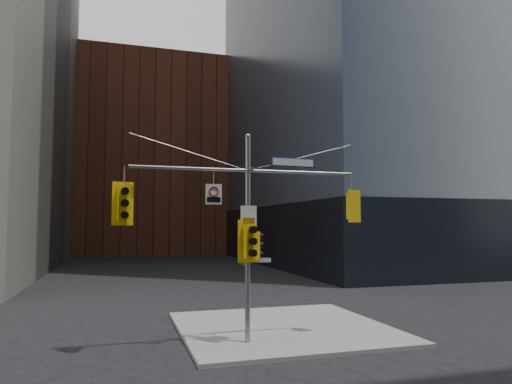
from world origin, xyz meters
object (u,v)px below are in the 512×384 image
traffic_light_pole_side (257,245)px  regulatory_sign_arm (214,194)px  traffic_light_pole_front (250,241)px  signal_assembly (248,216)px  street_sign_blade (293,162)px  traffic_light_east_arm (351,206)px  traffic_light_west_arm (124,203)px

traffic_light_pole_side → regulatory_sign_arm: size_ratio=1.38×
traffic_light_pole_front → regulatory_sign_arm: size_ratio=2.09×
signal_assembly → street_sign_blade: bearing=0.1°
traffic_light_east_arm → regulatory_sign_arm: regulatory_sign_arm is taller
regulatory_sign_arm → street_sign_blade: bearing=2.8°
traffic_light_pole_front → street_sign_blade: 3.27m
traffic_light_east_arm → traffic_light_pole_side: size_ratio=1.26×
signal_assembly → street_sign_blade: signal_assembly is taller
signal_assembly → traffic_light_west_arm: 4.14m
traffic_light_west_arm → traffic_light_east_arm: 8.12m
traffic_light_pole_side → traffic_light_pole_front: traffic_light_pole_front is taller
street_sign_blade → traffic_light_west_arm: bearing=176.4°
traffic_light_east_arm → street_sign_blade: (-2.31, 0.00, 1.55)m
signal_assembly → traffic_light_pole_side: 1.06m
street_sign_blade → signal_assembly: bearing=176.6°
traffic_light_pole_side → regulatory_sign_arm: bearing=84.7°
signal_assembly → traffic_light_pole_front: signal_assembly is taller
traffic_light_east_arm → street_sign_blade: street_sign_blade is taller
traffic_light_west_arm → street_sign_blade: bearing=-8.7°
traffic_light_west_arm → traffic_light_pole_side: 4.66m
traffic_light_east_arm → signal_assembly: bearing=-13.5°
signal_assembly → traffic_light_west_arm: size_ratio=5.66×
traffic_light_east_arm → traffic_light_pole_front: bearing=-9.7°
regulatory_sign_arm → traffic_light_east_arm: bearing=2.6°
signal_assembly → street_sign_blade: size_ratio=4.75×
traffic_light_pole_side → traffic_light_west_arm: bearing=83.5°
traffic_light_east_arm → traffic_light_pole_side: 3.93m
traffic_light_west_arm → traffic_light_east_arm: (8.12, -0.01, 0.00)m
signal_assembly → regulatory_sign_arm: size_ratio=11.61×
traffic_light_west_arm → street_sign_blade: (5.81, -0.01, 1.55)m
street_sign_blade → regulatory_sign_arm: street_sign_blade is taller
traffic_light_west_arm → traffic_light_pole_front: traffic_light_west_arm is taller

